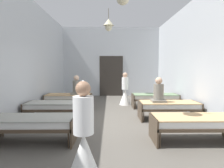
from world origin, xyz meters
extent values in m
cube|color=#59544C|center=(0.00, 0.00, -0.05)|extent=(6.34, 11.53, 0.10)
cube|color=silver|center=(0.00, 5.57, 2.05)|extent=(6.14, 0.20, 4.10)
cube|color=silver|center=(-2.97, 0.00, 2.05)|extent=(0.20, 10.93, 4.10)
cube|color=silver|center=(2.97, 0.00, 2.05)|extent=(0.20, 10.93, 4.10)
cube|color=#2D2823|center=(0.00, 5.45, 1.20)|extent=(1.40, 0.06, 2.40)
cylinder|color=brown|center=(-0.14, 1.91, 3.90)|extent=(0.02, 0.02, 0.40)
cone|color=beige|center=(-0.14, 1.91, 3.55)|extent=(0.44, 0.44, 0.28)
sphere|color=beige|center=(-0.14, 1.91, 3.33)|extent=(0.28, 0.28, 0.28)
cylinder|color=#473828|center=(-2.69, -1.54, 0.17)|extent=(0.03, 0.03, 0.34)
cylinder|color=#473828|center=(-0.95, -2.26, 0.17)|extent=(0.03, 0.03, 0.34)
cylinder|color=#473828|center=(-0.95, -1.54, 0.17)|extent=(0.03, 0.03, 0.34)
cube|color=#473828|center=(-1.82, -1.90, 0.38)|extent=(1.90, 0.84, 0.07)
cube|color=#473828|center=(-0.89, -1.90, 0.29)|extent=(0.04, 0.84, 0.57)
cube|color=white|center=(-1.82, -1.90, 0.48)|extent=(1.82, 0.78, 0.14)
cube|color=#9E9E93|center=(-1.82, -1.90, 0.56)|extent=(1.86, 0.82, 0.02)
cylinder|color=#473828|center=(0.95, -2.26, 0.17)|extent=(0.03, 0.03, 0.34)
cylinder|color=#473828|center=(0.95, -1.54, 0.17)|extent=(0.03, 0.03, 0.34)
cylinder|color=#473828|center=(2.69, -1.54, 0.17)|extent=(0.03, 0.03, 0.34)
cube|color=#473828|center=(1.82, -1.90, 0.38)|extent=(1.90, 0.84, 0.07)
cube|color=#473828|center=(0.89, -1.90, 0.29)|extent=(0.04, 0.84, 0.57)
cube|color=white|center=(1.82, -1.90, 0.48)|extent=(1.82, 0.78, 0.14)
cube|color=tan|center=(1.82, -1.90, 0.56)|extent=(1.86, 0.82, 0.02)
cylinder|color=#473828|center=(-2.69, -0.36, 0.17)|extent=(0.03, 0.03, 0.34)
cylinder|color=#473828|center=(-2.69, 0.36, 0.17)|extent=(0.03, 0.03, 0.34)
cylinder|color=#473828|center=(-0.95, -0.36, 0.17)|extent=(0.03, 0.03, 0.34)
cylinder|color=#473828|center=(-0.95, 0.36, 0.17)|extent=(0.03, 0.03, 0.34)
cube|color=#473828|center=(-1.82, 0.00, 0.38)|extent=(1.90, 0.84, 0.07)
cube|color=#473828|center=(-2.75, 0.00, 0.29)|extent=(0.04, 0.84, 0.57)
cube|color=#473828|center=(-0.89, 0.00, 0.29)|extent=(0.04, 0.84, 0.57)
cube|color=white|center=(-1.82, 0.00, 0.48)|extent=(1.82, 0.78, 0.14)
cube|color=#9E9E93|center=(-1.82, 0.00, 0.56)|extent=(1.86, 0.82, 0.02)
cylinder|color=#473828|center=(0.95, -0.36, 0.17)|extent=(0.03, 0.03, 0.34)
cylinder|color=#473828|center=(0.95, 0.36, 0.17)|extent=(0.03, 0.03, 0.34)
cylinder|color=#473828|center=(2.69, -0.36, 0.17)|extent=(0.03, 0.03, 0.34)
cylinder|color=#473828|center=(2.69, 0.36, 0.17)|extent=(0.03, 0.03, 0.34)
cube|color=#473828|center=(1.82, 0.00, 0.38)|extent=(1.90, 0.84, 0.07)
cube|color=#473828|center=(0.89, 0.00, 0.29)|extent=(0.04, 0.84, 0.57)
cube|color=#473828|center=(2.75, 0.00, 0.29)|extent=(0.04, 0.84, 0.57)
cube|color=white|center=(1.82, 0.00, 0.48)|extent=(1.82, 0.78, 0.14)
cube|color=tan|center=(1.82, 0.00, 0.56)|extent=(1.86, 0.82, 0.02)
cylinder|color=#473828|center=(-2.69, 1.54, 0.17)|extent=(0.03, 0.03, 0.34)
cylinder|color=#473828|center=(-2.69, 2.26, 0.17)|extent=(0.03, 0.03, 0.34)
cylinder|color=#473828|center=(-0.95, 1.54, 0.17)|extent=(0.03, 0.03, 0.34)
cylinder|color=#473828|center=(-0.95, 2.26, 0.17)|extent=(0.03, 0.03, 0.34)
cube|color=#473828|center=(-1.82, 1.90, 0.38)|extent=(1.90, 0.84, 0.07)
cube|color=#473828|center=(-2.75, 1.90, 0.29)|extent=(0.04, 0.84, 0.57)
cube|color=#473828|center=(-0.89, 1.90, 0.29)|extent=(0.04, 0.84, 0.57)
cube|color=silver|center=(-1.82, 1.90, 0.48)|extent=(1.82, 0.78, 0.14)
cube|color=tan|center=(-1.82, 1.90, 0.56)|extent=(1.86, 0.82, 0.02)
cylinder|color=#473828|center=(0.95, 1.54, 0.17)|extent=(0.03, 0.03, 0.34)
cylinder|color=#473828|center=(0.95, 2.26, 0.17)|extent=(0.03, 0.03, 0.34)
cylinder|color=#473828|center=(2.69, 1.54, 0.17)|extent=(0.03, 0.03, 0.34)
cylinder|color=#473828|center=(2.69, 2.26, 0.17)|extent=(0.03, 0.03, 0.34)
cube|color=#473828|center=(1.82, 1.90, 0.38)|extent=(1.90, 0.84, 0.07)
cube|color=#473828|center=(0.89, 1.90, 0.29)|extent=(0.04, 0.84, 0.57)
cube|color=#473828|center=(2.75, 1.90, 0.29)|extent=(0.04, 0.84, 0.57)
cube|color=silver|center=(1.82, 1.90, 0.48)|extent=(1.82, 0.78, 0.14)
cube|color=slate|center=(1.82, 1.90, 0.56)|extent=(1.86, 0.82, 0.02)
cone|color=white|center=(0.61, 2.54, 0.35)|extent=(0.52, 0.52, 0.70)
cylinder|color=white|center=(0.61, 2.54, 0.97)|extent=(0.30, 0.30, 0.55)
sphere|color=tan|center=(0.61, 2.54, 1.36)|extent=(0.22, 0.22, 0.22)
cone|color=white|center=(0.61, 2.54, 1.44)|extent=(0.18, 0.18, 0.10)
cone|color=white|center=(-0.48, -3.38, 0.35)|extent=(0.52, 0.52, 0.70)
cylinder|color=white|center=(-0.48, -3.38, 0.97)|extent=(0.30, 0.30, 0.55)
sphere|color=#A87A5B|center=(-0.48, -3.38, 1.36)|extent=(0.22, 0.22, 0.22)
cone|color=white|center=(-0.48, -3.38, 1.44)|extent=(0.18, 0.18, 0.10)
cylinder|color=slate|center=(-1.47, 1.81, 0.86)|extent=(0.32, 0.32, 0.58)
cube|color=slate|center=(-1.47, 1.81, 0.61)|extent=(0.44, 0.44, 0.08)
sphere|color=beige|center=(-1.47, 1.81, 1.26)|extent=(0.22, 0.22, 0.22)
cylinder|color=slate|center=(1.47, -0.06, 0.86)|extent=(0.32, 0.32, 0.58)
cube|color=slate|center=(1.47, -0.06, 0.61)|extent=(0.44, 0.44, 0.08)
sphere|color=tan|center=(1.47, -0.06, 1.26)|extent=(0.22, 0.22, 0.22)
camera|label=1|loc=(-0.10, -6.11, 1.65)|focal=30.67mm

